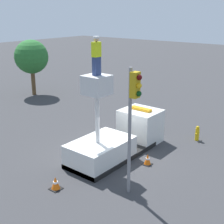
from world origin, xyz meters
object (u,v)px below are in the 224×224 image
at_px(fire_hydrant, 197,133).
at_px(traffic_light_pole, 133,108).
at_px(bucket_truck, 119,138).
at_px(traffic_cone_rear, 56,183).
at_px(traffic_cone_curbside, 148,160).
at_px(tree_left_bg, 31,57).
at_px(worker, 96,56).

bearing_deg(fire_hydrant, traffic_light_pole, -178.04).
bearing_deg(bucket_truck, traffic_cone_rear, -178.84).
xyz_separation_m(bucket_truck, traffic_cone_rear, (-4.57, -0.09, -0.60)).
height_order(bucket_truck, traffic_light_pole, traffic_light_pole).
xyz_separation_m(bucket_truck, traffic_cone_curbside, (-0.16, -1.94, -0.61)).
height_order(bucket_truck, tree_left_bg, tree_left_bg).
xyz_separation_m(fire_hydrant, traffic_cone_curbside, (-4.45, 0.61, -0.17)).
distance_m(bucket_truck, tree_left_bg, 14.73).
xyz_separation_m(fire_hydrant, traffic_cone_rear, (-8.86, 2.46, -0.17)).
xyz_separation_m(traffic_cone_rear, traffic_cone_curbside, (4.40, -1.85, -0.01)).
relative_size(traffic_light_pole, traffic_cone_curbside, 9.30).
xyz_separation_m(traffic_light_pole, traffic_cone_curbside, (2.59, 0.85, -3.51)).
distance_m(worker, fire_hydrant, 8.19).
bearing_deg(traffic_cone_rear, bucket_truck, 1.16).
bearing_deg(bucket_truck, tree_left_bg, 70.22).
relative_size(worker, fire_hydrant, 1.94).
bearing_deg(fire_hydrant, traffic_cone_curbside, 172.20).
distance_m(fire_hydrant, traffic_cone_rear, 9.19).
bearing_deg(traffic_light_pole, tree_left_bg, 65.03).
bearing_deg(traffic_cone_curbside, traffic_cone_rear, 157.20).
height_order(fire_hydrant, tree_left_bg, tree_left_bg).
height_order(fire_hydrant, traffic_cone_rear, fire_hydrant).
xyz_separation_m(traffic_light_pole, fire_hydrant, (7.04, 0.24, -3.34)).
xyz_separation_m(bucket_truck, tree_left_bg, (4.91, 13.65, 2.56)).
bearing_deg(bucket_truck, traffic_light_pole, -134.53).
xyz_separation_m(traffic_light_pole, traffic_cone_rear, (-1.82, 2.70, -3.50)).
distance_m(traffic_light_pole, traffic_cone_rear, 4.78).
height_order(traffic_light_pole, traffic_cone_rear, traffic_light_pole).
relative_size(bucket_truck, traffic_light_pole, 1.16).
height_order(traffic_cone_rear, traffic_cone_curbside, traffic_cone_rear).
xyz_separation_m(worker, traffic_cone_rear, (-2.87, -0.09, -5.13)).
distance_m(traffic_cone_rear, traffic_cone_curbside, 4.78).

